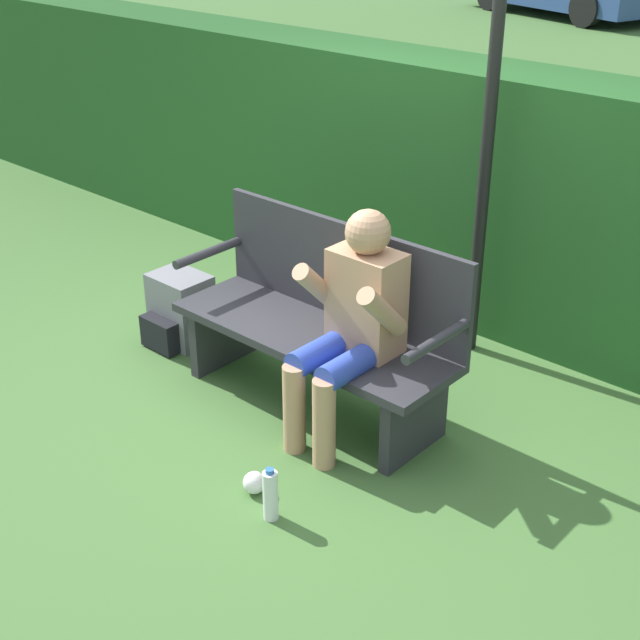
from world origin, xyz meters
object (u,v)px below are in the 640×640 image
at_px(water_bottle, 270,495).
at_px(signpost, 493,69).
at_px(park_bench, 321,322).
at_px(person_seated, 352,319).
at_px(backpack, 179,311).

bearing_deg(water_bottle, signpost, 96.38).
distance_m(park_bench, person_seated, 0.38).
height_order(backpack, signpost, signpost).
relative_size(person_seated, water_bottle, 4.41).
distance_m(person_seated, signpost, 1.49).
distance_m(park_bench, signpost, 1.55).
xyz_separation_m(person_seated, water_bottle, (0.18, -0.74, -0.50)).
distance_m(water_bottle, signpost, 2.39).
bearing_deg(water_bottle, backpack, 152.61).
xyz_separation_m(park_bench, backpack, (-1.05, -0.08, -0.25)).
bearing_deg(park_bench, backpack, -175.67).
height_order(park_bench, signpost, signpost).
xyz_separation_m(park_bench, water_bottle, (0.49, -0.87, -0.33)).
bearing_deg(person_seated, backpack, 177.92).
relative_size(water_bottle, signpost, 0.09).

